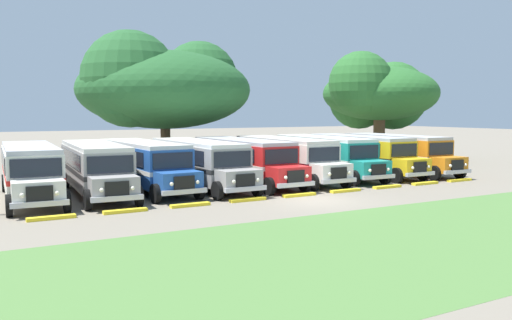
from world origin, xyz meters
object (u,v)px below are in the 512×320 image
(parked_bus_slot_3, at_px, (199,161))
(parked_bus_slot_6, at_px, (325,154))
(parked_bus_slot_0, at_px, (30,169))
(secondary_tree, at_px, (377,94))
(parked_bus_slot_7, at_px, (361,153))
(parked_bus_slot_8, at_px, (397,151))
(parked_bus_slot_4, at_px, (244,159))
(parked_bus_slot_5, at_px, (286,157))
(broad_shade_tree, at_px, (161,86))
(parked_bus_slot_2, at_px, (144,163))
(parked_bus_slot_1, at_px, (96,166))

(parked_bus_slot_3, relative_size, parked_bus_slot_6, 1.00)
(parked_bus_slot_0, bearing_deg, secondary_tree, 108.74)
(secondary_tree, bearing_deg, parked_bus_slot_3, -157.23)
(parked_bus_slot_7, relative_size, parked_bus_slot_8, 1.00)
(parked_bus_slot_6, bearing_deg, parked_bus_slot_4, -84.32)
(parked_bus_slot_0, xyz_separation_m, parked_bus_slot_4, (12.61, -0.30, 0.00))
(parked_bus_slot_8, bearing_deg, parked_bus_slot_5, -89.56)
(parked_bus_slot_4, distance_m, parked_bus_slot_5, 3.19)
(parked_bus_slot_4, height_order, parked_bus_slot_6, same)
(parked_bus_slot_6, bearing_deg, broad_shade_tree, -143.03)
(parked_bus_slot_2, height_order, parked_bus_slot_4, same)
(parked_bus_slot_5, relative_size, secondary_tree, 0.88)
(parked_bus_slot_5, bearing_deg, parked_bus_slot_6, 94.50)
(parked_bus_slot_7, xyz_separation_m, parked_bus_slot_8, (3.25, -0.29, 0.00))
(parked_bus_slot_4, xyz_separation_m, parked_bus_slot_6, (6.67, 0.36, 0.00))
(parked_bus_slot_0, relative_size, parked_bus_slot_5, 1.01)
(parked_bus_slot_1, distance_m, parked_bus_slot_6, 15.95)
(parked_bus_slot_6, height_order, parked_bus_slot_7, same)
(broad_shade_tree, bearing_deg, parked_bus_slot_6, -55.65)
(parked_bus_slot_3, bearing_deg, parked_bus_slot_7, 90.56)
(parked_bus_slot_2, xyz_separation_m, parked_bus_slot_7, (16.15, -0.35, 0.00))
(parked_bus_slot_2, xyz_separation_m, parked_bus_slot_6, (13.04, -0.22, 0.00))
(parked_bus_slot_3, height_order, parked_bus_slot_7, same)
(parked_bus_slot_0, relative_size, parked_bus_slot_8, 1.00)
(parked_bus_slot_7, bearing_deg, parked_bus_slot_4, -88.56)
(parked_bus_slot_4, relative_size, secondary_tree, 0.88)
(parked_bus_slot_1, relative_size, parked_bus_slot_6, 1.00)
(parked_bus_slot_2, relative_size, parked_bus_slot_5, 1.00)
(parked_bus_slot_1, bearing_deg, broad_shade_tree, 149.03)
(parked_bus_slot_0, xyz_separation_m, parked_bus_slot_8, (25.66, -0.37, 0.00))
(broad_shade_tree, distance_m, secondary_tree, 20.87)
(parked_bus_slot_5, bearing_deg, secondary_tree, 120.03)
(parked_bus_slot_1, height_order, parked_bus_slot_5, same)
(parked_bus_slot_2, relative_size, parked_bus_slot_8, 1.00)
(parked_bus_slot_8, bearing_deg, parked_bus_slot_7, -93.70)
(parked_bus_slot_7, bearing_deg, parked_bus_slot_1, -89.62)
(broad_shade_tree, bearing_deg, parked_bus_slot_7, -46.72)
(parked_bus_slot_5, distance_m, parked_bus_slot_8, 9.85)
(parked_bus_slot_1, xyz_separation_m, parked_bus_slot_6, (15.95, 0.21, 0.00))
(parked_bus_slot_7, height_order, secondary_tree, secondary_tree)
(parked_bus_slot_3, distance_m, parked_bus_slot_4, 3.15)
(parked_bus_slot_2, xyz_separation_m, parked_bus_slot_4, (6.36, -0.58, 0.00))
(parked_bus_slot_8, distance_m, broad_shade_tree, 19.35)
(parked_bus_slot_0, height_order, parked_bus_slot_3, same)
(parked_bus_slot_4, distance_m, parked_bus_slot_6, 6.68)
(parked_bus_slot_4, xyz_separation_m, parked_bus_slot_8, (13.04, -0.07, 0.00))
(parked_bus_slot_0, relative_size, parked_bus_slot_6, 1.00)
(parked_bus_slot_0, distance_m, parked_bus_slot_1, 3.34)
(parked_bus_slot_5, bearing_deg, parked_bus_slot_8, 89.33)
(parked_bus_slot_5, height_order, parked_bus_slot_8, same)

